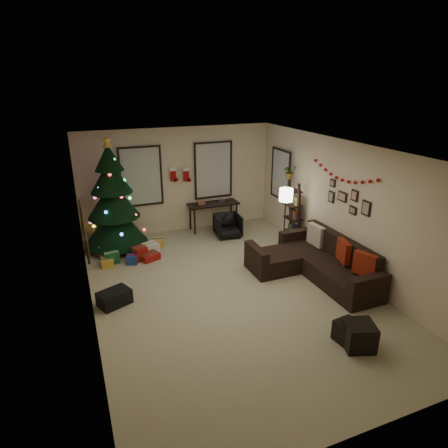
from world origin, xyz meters
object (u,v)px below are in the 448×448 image
Objects in this scene: sofa at (315,263)px; desk at (213,206)px; christmas_tree at (113,204)px; bookshelf at (294,214)px; desk_chair at (228,225)px.

sofa reaches higher than desk.
sofa is 3.44m from desk.
christmas_tree reaches higher than bookshelf.
desk is (-1.01, 3.27, 0.37)m from sofa.
christmas_tree is 1.71× the size of bookshelf.
sofa is 1.63× the size of bookshelf.
christmas_tree is 2.65m from desk.
sofa is 1.91× the size of desk.
bookshelf is at bearing 74.60° from sofa.
desk is at bearing 7.48° from christmas_tree.
desk_chair is (-0.86, 2.62, 0.02)m from sofa.
desk_chair is at bearing -77.33° from desk.
christmas_tree reaches higher than desk_chair.
christmas_tree is 2.01× the size of desk.
desk reaches higher than desk_chair.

